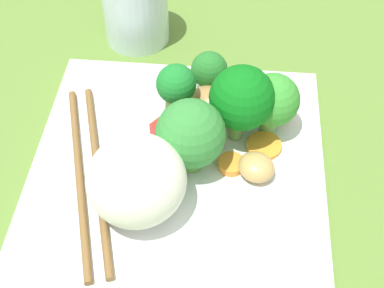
{
  "coord_description": "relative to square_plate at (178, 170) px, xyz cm",
  "views": [
    {
      "loc": [
        -28.42,
        -3.52,
        38.7
      ],
      "look_at": [
        0.66,
        -1.2,
        3.84
      ],
      "focal_mm": 49.49,
      "sensor_mm": 36.0,
      "label": 1
    }
  ],
  "objects": [
    {
      "name": "square_plate",
      "position": [
        0.0,
        0.0,
        0.0
      ],
      "size": [
        25.88,
        25.88,
        1.84
      ],
      "primitive_type": "cube",
      "rotation": [
        0.0,
        0.0,
        -0.01
      ],
      "color": "white",
      "rests_on": "ground_plane"
    },
    {
      "name": "chopstick_pair",
      "position": [
        -2.0,
        7.54,
        1.26
      ],
      "size": [
        20.17,
        7.86,
        0.68
      ],
      "rotation": [
        0.0,
        0.0,
        3.43
      ],
      "color": "brown",
      "rests_on": "square_plate"
    },
    {
      "name": "broccoli_floret_4",
      "position": [
        4.78,
        -7.98,
        4.56
      ],
      "size": [
        4.81,
        4.81,
        6.26
      ],
      "color": "#70B55F",
      "rests_on": "square_plate"
    },
    {
      "name": "rice_mound",
      "position": [
        -4.56,
        2.73,
        4.35
      ],
      "size": [
        10.09,
        10.0,
        6.87
      ],
      "primitive_type": "ellipsoid",
      "rotation": [
        0.0,
        0.0,
        1.25
      ],
      "color": "white",
      "rests_on": "square_plate"
    },
    {
      "name": "chicken_piece_0",
      "position": [
        6.51,
        -2.43,
        2.25
      ],
      "size": [
        4.99,
        5.16,
        2.67
      ],
      "primitive_type": "ellipsoid",
      "rotation": [
        0.0,
        0.0,
        1.07
      ],
      "color": "#AF7F4A",
      "rests_on": "square_plate"
    },
    {
      "name": "broccoli_floret_0",
      "position": [
        3.63,
        -5.21,
        5.8
      ],
      "size": [
        5.7,
        5.7,
        7.88
      ],
      "color": "#71B256",
      "rests_on": "square_plate"
    },
    {
      "name": "broccoli_floret_3",
      "position": [
        6.95,
        -5.16,
        4.18
      ],
      "size": [
        3.27,
        3.27,
        5.14
      ],
      "color": "#569C3A",
      "rests_on": "square_plate"
    },
    {
      "name": "pepper_chunk_0",
      "position": [
        3.62,
        1.11,
        1.6
      ],
      "size": [
        3.7,
        3.61,
        1.35
      ],
      "primitive_type": "cube",
      "rotation": [
        0.0,
        0.0,
        2.49
      ],
      "color": "red",
      "rests_on": "square_plate"
    },
    {
      "name": "carrot_slice_0",
      "position": [
        2.46,
        -7.56,
        1.14
      ],
      "size": [
        4.27,
        4.27,
        0.44
      ],
      "primitive_type": "cylinder",
      "rotation": [
        0.0,
        0.0,
        0.47
      ],
      "color": "orange",
      "rests_on": "square_plate"
    },
    {
      "name": "chicken_piece_2",
      "position": [
        6.47,
        -8.95,
        1.88
      ],
      "size": [
        3.48,
        3.8,
        1.92
      ],
      "primitive_type": "ellipsoid",
      "rotation": [
        0.0,
        0.0,
        2.06
      ],
      "color": "#BC8847",
      "rests_on": "square_plate"
    },
    {
      "name": "broccoli_floret_5",
      "position": [
        -0.2,
        -1.14,
        4.91
      ],
      "size": [
        5.89,
        5.89,
        7.09
      ],
      "color": "#63AF43",
      "rests_on": "square_plate"
    },
    {
      "name": "pepper_chunk_1",
      "position": [
        1.31,
        -0.06,
        1.84
      ],
      "size": [
        2.79,
        2.78,
        1.83
      ],
      "primitive_type": "cube",
      "rotation": [
        0.0,
        0.0,
        0.76
      ],
      "color": "red",
      "rests_on": "square_plate"
    },
    {
      "name": "ground_plane",
      "position": [
        0.0,
        0.0,
        -1.92
      ],
      "size": [
        110.0,
        110.0,
        2.0
      ],
      "primitive_type": "cube",
      "color": "#5A7F32"
    },
    {
      "name": "drinking_glass",
      "position": [
        19.43,
        6.51,
        3.43
      ],
      "size": [
        7.19,
        7.19,
        8.69
      ],
      "primitive_type": "cylinder",
      "color": "silver",
      "rests_on": "ground_plane"
    },
    {
      "name": "carrot_slice_4",
      "position": [
        9.0,
        -4.62,
        1.17
      ],
      "size": [
        3.1,
        3.1,
        0.5
      ],
      "primitive_type": "cylinder",
      "rotation": [
        0.0,
        0.0,
        5.0
      ],
      "color": "orange",
      "rests_on": "square_plate"
    },
    {
      "name": "broccoli_floret_1",
      "position": [
        5.82,
        0.67,
        4.56
      ],
      "size": [
        3.68,
        3.68,
        5.92
      ],
      "color": "#70B250",
      "rests_on": "square_plate"
    },
    {
      "name": "broccoli_floret_2",
      "position": [
        9.3,
        -2.16,
        3.61
      ],
      "size": [
        3.53,
        3.53,
        4.63
      ],
      "color": "#83BC5E",
      "rests_on": "square_plate"
    },
    {
      "name": "chicken_piece_1",
      "position": [
        -0.62,
        -6.81,
        1.91
      ],
      "size": [
        4.38,
        4.4,
        1.98
      ],
      "primitive_type": "ellipsoid",
      "rotation": [
        0.0,
        0.0,
        0.84
      ],
      "color": "tan",
      "rests_on": "square_plate"
    },
    {
      "name": "carrot_slice_2",
      "position": [
        0.12,
        -4.67,
        1.3
      ],
      "size": [
        2.82,
        2.82,
        0.75
      ],
      "primitive_type": "cylinder",
      "rotation": [
        0.0,
        0.0,
        3.39
      ],
      "color": "orange",
      "rests_on": "square_plate"
    },
    {
      "name": "carrot_slice_5",
      "position": [
        8.11,
        -7.75,
        1.22
      ],
      "size": [
        2.8,
        2.8,
        0.6
      ],
      "primitive_type": "cylinder",
      "rotation": [
        0.0,
        0.0,
        4.71
      ],
      "color": "orange",
      "rests_on": "square_plate"
    },
    {
      "name": "carrot_slice_1",
      "position": [
        2.08,
        -2.26,
        1.28
      ],
      "size": [
        2.67,
        2.67,
        0.71
      ],
      "primitive_type": "cylinder",
      "rotation": [
        0.0,
        0.0,
        2.76
      ],
      "color": "orange",
      "rests_on": "square_plate"
    },
    {
      "name": "carrot_slice_3",
      "position": [
        4.44,
        -2.73,
        1.17
      ],
      "size": [
        3.24,
        3.24,
        0.5
      ],
      "primitive_type": "cylinder",
      "rotation": [
        0.0,
        0.0,
        0.85
      ],
      "color": "orange",
      "rests_on": "square_plate"
    }
  ]
}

